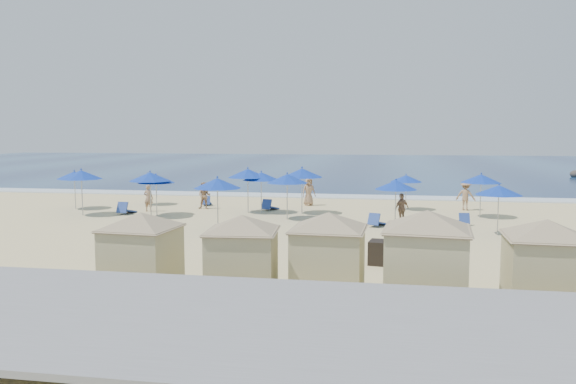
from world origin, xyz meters
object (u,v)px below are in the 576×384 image
object	(u,v)px
cabana_1	(242,245)
umbrella_13	(150,177)
umbrella_11	(499,190)
umbrella_7	(302,173)
umbrella_4	(248,173)
umbrella_2	(148,177)
umbrella_6	(287,179)
umbrella_0	(74,175)
beachgoer_4	(309,191)
cabana_4	(546,253)
beachgoer_3	(466,196)
beachgoer_0	(148,198)
umbrella_8	(396,185)
trash_bin	(381,253)
umbrella_9	(406,179)
cabana_0	(141,242)
beachgoer_2	(402,209)
umbrella_3	(156,179)
cabana_3	(427,246)
umbrella_5	(261,176)
umbrella_12	(217,183)
umbrella_10	(481,179)
cabana_2	(328,243)
beachgoer_1	(204,196)

from	to	relation	value
cabana_1	umbrella_13	world-z (taller)	umbrella_13
umbrella_11	umbrella_7	bearing A→B (deg)	151.52
cabana_1	umbrella_4	bearing A→B (deg)	103.33
umbrella_2	umbrella_6	world-z (taller)	umbrella_6
umbrella_0	beachgoer_4	size ratio (longest dim) A/B	1.33
cabana_4	beachgoer_3	distance (m)	19.50
umbrella_6	beachgoer_0	bearing A→B (deg)	169.14
umbrella_8	umbrella_13	size ratio (longest dim) A/B	0.92
umbrella_13	umbrella_2	bearing A→B (deg)	115.00
trash_bin	umbrella_11	xyz separation A→B (m)	(5.14, 6.61, 1.64)
umbrella_9	beachgoer_4	world-z (taller)	umbrella_9
cabana_0	umbrella_4	xyz separation A→B (m)	(-0.84, 16.33, 0.84)
umbrella_9	beachgoer_3	distance (m)	3.70
umbrella_2	beachgoer_2	bearing A→B (deg)	-17.38
umbrella_3	umbrella_7	size ratio (longest dim) A/B	0.88
umbrella_2	umbrella_6	bearing A→B (deg)	-24.78
beachgoer_2	beachgoer_0	bearing A→B (deg)	-51.77
trash_bin	cabana_3	size ratio (longest dim) A/B	0.18
umbrella_0	umbrella_5	world-z (taller)	umbrella_5
umbrella_9	umbrella_12	bearing A→B (deg)	-136.11
umbrella_2	umbrella_4	bearing A→B (deg)	-18.65
umbrella_0	umbrella_8	distance (m)	19.42
cabana_4	umbrella_10	distance (m)	16.62
cabana_2	umbrella_10	bearing A→B (deg)	67.50
umbrella_13	umbrella_8	bearing A→B (deg)	-3.64
cabana_0	cabana_2	bearing A→B (deg)	4.63
umbrella_3	umbrella_5	world-z (taller)	umbrella_5
cabana_0	umbrella_9	size ratio (longest dim) A/B	1.86
trash_bin	cabana_4	size ratio (longest dim) A/B	0.20
beachgoer_3	umbrella_8	bearing A→B (deg)	76.66
cabana_3	umbrella_6	bearing A→B (deg)	113.65
umbrella_10	umbrella_4	bearing A→B (deg)	-178.52
umbrella_10	trash_bin	bearing A→B (deg)	-113.48
umbrella_6	beachgoer_1	size ratio (longest dim) A/B	1.56
trash_bin	umbrella_5	bearing A→B (deg)	129.19
umbrella_11	beachgoer_1	bearing A→B (deg)	158.33
trash_bin	beachgoer_4	bearing A→B (deg)	115.41
cabana_1	beachgoer_4	xyz separation A→B (m)	(-0.82, 20.14, -0.56)
umbrella_5	umbrella_9	size ratio (longest dim) A/B	1.13
umbrella_5	umbrella_8	bearing A→B (deg)	-25.07
umbrella_11	beachgoer_3	bearing A→B (deg)	91.86
umbrella_4	beachgoer_1	world-z (taller)	umbrella_4
umbrella_3	beachgoer_4	world-z (taller)	umbrella_3
umbrella_0	umbrella_8	xyz separation A→B (m)	(19.14, -3.29, 0.00)
cabana_3	beachgoer_2	xyz separation A→B (m)	(-0.25, 13.88, -0.85)
cabana_1	cabana_2	xyz separation A→B (m)	(2.41, 0.39, 0.05)
cabana_1	umbrella_5	size ratio (longest dim) A/B	1.64
umbrella_3	umbrella_11	size ratio (longest dim) A/B	1.00
cabana_0	umbrella_13	xyz separation A→B (m)	(-5.67, 13.67, 0.78)
trash_bin	umbrella_6	bearing A→B (deg)	126.37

